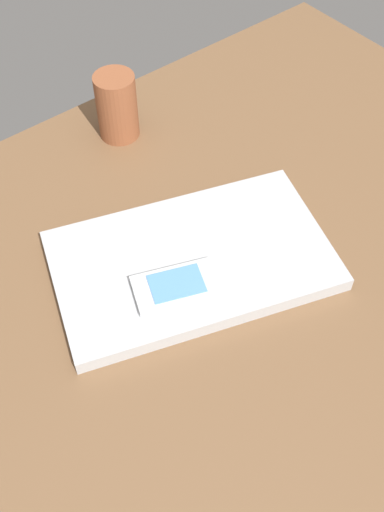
{
  "coord_description": "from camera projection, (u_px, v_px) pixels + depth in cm",
  "views": [
    {
      "loc": [
        -28.98,
        -35.71,
        66.07
      ],
      "look_at": [
        1.03,
        2.01,
        5.0
      ],
      "focal_mm": 42.28,
      "sensor_mm": 36.0,
      "label": 1
    }
  ],
  "objects": [
    {
      "name": "pen_cup",
      "position": [
        117.0,
        106.0,
        0.92
      ],
      "size": [
        6.25,
        6.25,
        10.54
      ],
      "primitive_type": "cylinder",
      "color": "brown",
      "rests_on": "desk_surface"
    },
    {
      "name": "desk_surface",
      "position": [
        195.0,
        286.0,
        0.79
      ],
      "size": [
        120.0,
        80.0,
        3.0
      ],
      "primitive_type": "cube",
      "color": "brown",
      "rests_on": "ground"
    },
    {
      "name": "cell_phone_on_laptop",
      "position": [
        177.0,
        286.0,
        0.74
      ],
      "size": [
        12.01,
        9.21,
        1.06
      ],
      "color": "silver",
      "rests_on": "laptop_closed"
    },
    {
      "name": "laptop_closed",
      "position": [
        192.0,
        260.0,
        0.79
      ],
      "size": [
        40.52,
        31.48,
        2.13
      ],
      "primitive_type": "cube",
      "rotation": [
        0.0,
        0.0,
        -0.33
      ],
      "color": "#B7BABC",
      "rests_on": "desk_surface"
    }
  ]
}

